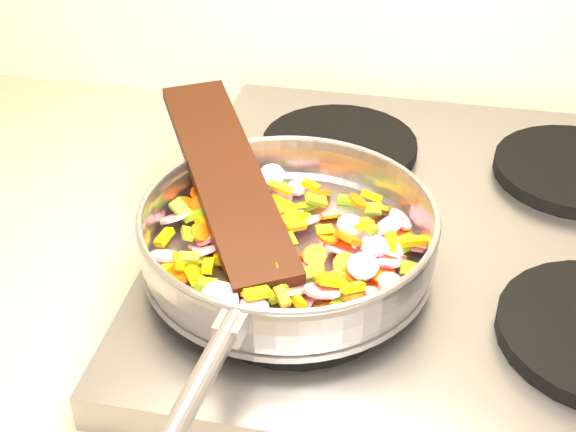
# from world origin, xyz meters

# --- Properties ---
(cooktop) EXTENTS (0.60, 0.60, 0.04)m
(cooktop) POSITION_xyz_m (-0.70, 1.67, 0.92)
(cooktop) COLOR #939399
(cooktop) RESTS_ON counter_top
(grate_fl) EXTENTS (0.19, 0.19, 0.02)m
(grate_fl) POSITION_xyz_m (-0.84, 1.52, 0.95)
(grate_fl) COLOR black
(grate_fl) RESTS_ON cooktop
(grate_bl) EXTENTS (0.19, 0.19, 0.02)m
(grate_bl) POSITION_xyz_m (-0.84, 1.81, 0.95)
(grate_bl) COLOR black
(grate_bl) RESTS_ON cooktop
(grate_br) EXTENTS (0.19, 0.19, 0.02)m
(grate_br) POSITION_xyz_m (-0.56, 1.81, 0.95)
(grate_br) COLOR black
(grate_br) RESTS_ON cooktop
(saute_pan) EXTENTS (0.33, 0.49, 0.06)m
(saute_pan) POSITION_xyz_m (-0.86, 1.56, 0.99)
(saute_pan) COLOR #9E9EA5
(saute_pan) RESTS_ON grate_fl
(vegetable_heap) EXTENTS (0.28, 0.27, 0.05)m
(vegetable_heap) POSITION_xyz_m (-0.86, 1.56, 0.98)
(vegetable_heap) COLOR #BC1243
(vegetable_heap) RESTS_ON saute_pan
(wooden_spatula) EXTENTS (0.21, 0.29, 0.07)m
(wooden_spatula) POSITION_xyz_m (-0.93, 1.62, 1.01)
(wooden_spatula) COLOR black
(wooden_spatula) RESTS_ON saute_pan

